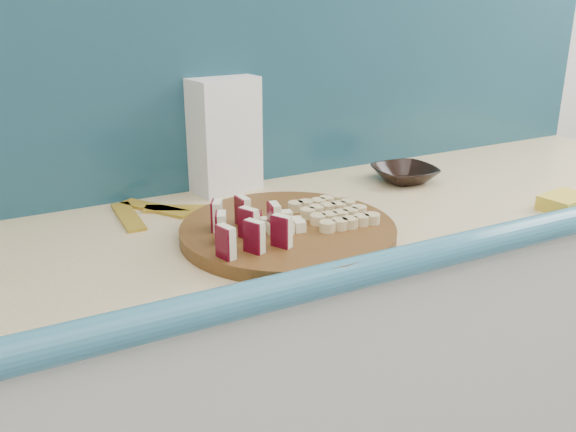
# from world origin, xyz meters

# --- Properties ---
(kitchen_counter) EXTENTS (2.20, 0.63, 0.91)m
(kitchen_counter) POSITION_xyz_m (0.10, 1.50, 0.46)
(kitchen_counter) COLOR silver
(kitchen_counter) RESTS_ON ground
(backsplash) EXTENTS (2.20, 0.02, 0.50)m
(backsplash) POSITION_xyz_m (0.10, 1.79, 1.16)
(backsplash) COLOR teal
(backsplash) RESTS_ON kitchen_counter
(cutting_board) EXTENTS (0.43, 0.43, 0.03)m
(cutting_board) POSITION_xyz_m (-0.00, 1.40, 0.92)
(cutting_board) COLOR #4C2B10
(cutting_board) RESTS_ON kitchen_counter
(apple_wedges) EXTENTS (0.15, 0.17, 0.06)m
(apple_wedges) POSITION_xyz_m (-0.11, 1.37, 0.97)
(apple_wedges) COLOR beige
(apple_wedges) RESTS_ON cutting_board
(apple_chunks) EXTENTS (0.06, 0.07, 0.02)m
(apple_chunks) POSITION_xyz_m (-0.03, 1.40, 0.95)
(apple_chunks) COLOR #FEF4CB
(apple_chunks) RESTS_ON cutting_board
(banana_slices) EXTENTS (0.14, 0.16, 0.02)m
(banana_slices) POSITION_xyz_m (0.10, 1.40, 0.95)
(banana_slices) COLOR #CFB67E
(banana_slices) RESTS_ON cutting_board
(brown_bowl) EXTENTS (0.17, 0.17, 0.04)m
(brown_bowl) POSITION_xyz_m (0.44, 1.60, 0.93)
(brown_bowl) COLOR black
(brown_bowl) RESTS_ON kitchen_counter
(flour_bag) EXTENTS (0.18, 0.14, 0.27)m
(flour_bag) POSITION_xyz_m (0.00, 1.76, 1.05)
(flour_bag) COLOR silver
(flour_bag) RESTS_ON kitchen_counter
(sponge) EXTENTS (0.12, 0.09, 0.03)m
(sponge) POSITION_xyz_m (0.62, 1.26, 0.93)
(sponge) COLOR yellow
(sponge) RESTS_ON kitchen_counter
(banana_peel) EXTENTS (0.24, 0.20, 0.01)m
(banana_peel) POSITION_xyz_m (-0.19, 1.67, 0.91)
(banana_peel) COLOR #B58822
(banana_peel) RESTS_ON kitchen_counter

